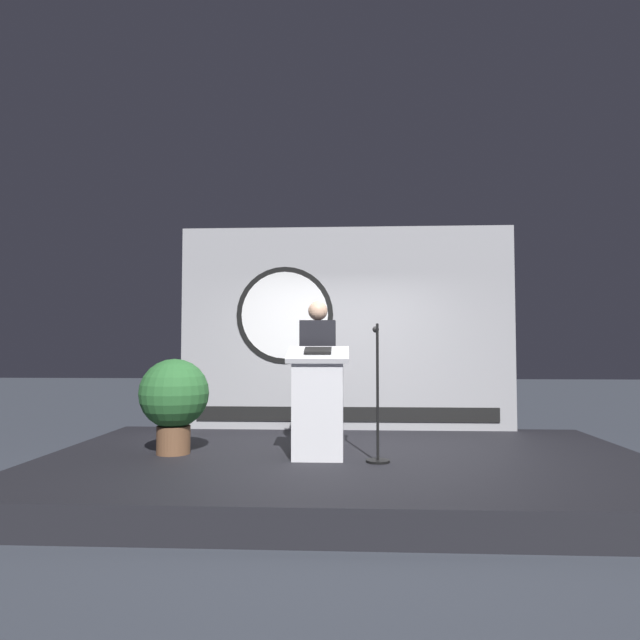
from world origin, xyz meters
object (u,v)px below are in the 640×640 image
at_px(podium, 318,404).
at_px(potted_plant, 174,397).
at_px(microphone_stand, 377,414).
at_px(speaker_person, 318,374).

xyz_separation_m(podium, potted_plant, (-1.58, 0.18, 0.04)).
height_order(podium, microphone_stand, microphone_stand).
relative_size(microphone_stand, potted_plant, 1.36).
xyz_separation_m(podium, microphone_stand, (0.61, -0.11, -0.09)).
height_order(microphone_stand, potted_plant, microphone_stand).
xyz_separation_m(speaker_person, microphone_stand, (0.64, -0.59, -0.38)).
relative_size(podium, potted_plant, 1.13).
bearing_deg(speaker_person, podium, -86.59).
bearing_deg(potted_plant, podium, -6.64).
relative_size(podium, microphone_stand, 0.84).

